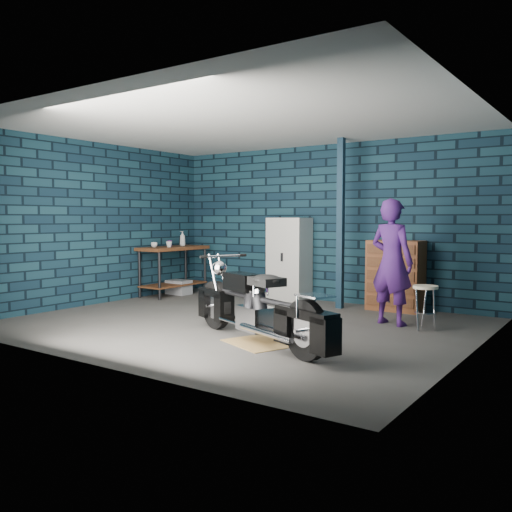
{
  "coord_description": "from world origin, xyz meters",
  "views": [
    {
      "loc": [
        4.34,
        -5.89,
        1.44
      ],
      "look_at": [
        0.06,
        0.3,
        0.91
      ],
      "focal_mm": 38.0,
      "sensor_mm": 36.0,
      "label": 1
    }
  ],
  "objects_px": {
    "motorcycle": "(258,301)",
    "shop_stool": "(425,308)",
    "person": "(392,262)",
    "tool_chest": "(395,276)",
    "storage_bin": "(179,287)",
    "locker": "(289,259)",
    "workbench": "(173,271)"
  },
  "relations": [
    {
      "from": "person",
      "to": "shop_stool",
      "type": "xyz_separation_m",
      "value": [
        0.5,
        -0.12,
        -0.56
      ]
    },
    {
      "from": "motorcycle",
      "to": "shop_stool",
      "type": "height_order",
      "value": "motorcycle"
    },
    {
      "from": "motorcycle",
      "to": "tool_chest",
      "type": "xyz_separation_m",
      "value": [
        0.49,
        3.06,
        0.06
      ]
    },
    {
      "from": "locker",
      "to": "motorcycle",
      "type": "bearing_deg",
      "value": -64.83
    },
    {
      "from": "shop_stool",
      "to": "motorcycle",
      "type": "bearing_deg",
      "value": -126.25
    },
    {
      "from": "locker",
      "to": "storage_bin",
      "type": "bearing_deg",
      "value": -164.54
    },
    {
      "from": "person",
      "to": "motorcycle",
      "type": "bearing_deg",
      "value": 79.26
    },
    {
      "from": "storage_bin",
      "to": "tool_chest",
      "type": "bearing_deg",
      "value": 8.18
    },
    {
      "from": "motorcycle",
      "to": "person",
      "type": "distance_m",
      "value": 2.16
    },
    {
      "from": "locker",
      "to": "tool_chest",
      "type": "relative_size",
      "value": 1.32
    },
    {
      "from": "workbench",
      "to": "storage_bin",
      "type": "distance_m",
      "value": 0.34
    },
    {
      "from": "workbench",
      "to": "locker",
      "type": "distance_m",
      "value": 2.24
    },
    {
      "from": "workbench",
      "to": "motorcycle",
      "type": "relative_size",
      "value": 0.63
    },
    {
      "from": "person",
      "to": "shop_stool",
      "type": "bearing_deg",
      "value": 179.37
    },
    {
      "from": "person",
      "to": "tool_chest",
      "type": "distance_m",
      "value": 1.2
    },
    {
      "from": "storage_bin",
      "to": "motorcycle",
      "type": "bearing_deg",
      "value": -35.14
    },
    {
      "from": "workbench",
      "to": "locker",
      "type": "bearing_deg",
      "value": 18.29
    },
    {
      "from": "motorcycle",
      "to": "shop_stool",
      "type": "relative_size",
      "value": 3.86
    },
    {
      "from": "workbench",
      "to": "person",
      "type": "xyz_separation_m",
      "value": [
        4.39,
        -0.41,
        0.4
      ]
    },
    {
      "from": "storage_bin",
      "to": "shop_stool",
      "type": "relative_size",
      "value": 0.75
    },
    {
      "from": "tool_chest",
      "to": "workbench",
      "type": "bearing_deg",
      "value": -170.21
    },
    {
      "from": "motorcycle",
      "to": "locker",
      "type": "height_order",
      "value": "locker"
    },
    {
      "from": "workbench",
      "to": "shop_stool",
      "type": "distance_m",
      "value": 4.92
    },
    {
      "from": "shop_stool",
      "to": "person",
      "type": "bearing_deg",
      "value": 166.69
    },
    {
      "from": "workbench",
      "to": "person",
      "type": "bearing_deg",
      "value": -5.32
    },
    {
      "from": "person",
      "to": "tool_chest",
      "type": "xyz_separation_m",
      "value": [
        -0.35,
        1.11,
        -0.3
      ]
    },
    {
      "from": "tool_chest",
      "to": "shop_stool",
      "type": "distance_m",
      "value": 1.51
    },
    {
      "from": "person",
      "to": "storage_bin",
      "type": "distance_m",
      "value": 4.46
    },
    {
      "from": "motorcycle",
      "to": "storage_bin",
      "type": "distance_m",
      "value": 4.33
    },
    {
      "from": "workbench",
      "to": "locker",
      "type": "height_order",
      "value": "locker"
    },
    {
      "from": "motorcycle",
      "to": "storage_bin",
      "type": "bearing_deg",
      "value": 167.27
    },
    {
      "from": "person",
      "to": "tool_chest",
      "type": "bearing_deg",
      "value": -59.53
    }
  ]
}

